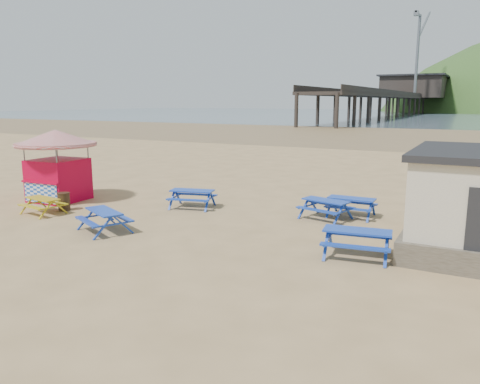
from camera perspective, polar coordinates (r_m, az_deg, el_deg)
The scene contains 12 objects.
ground at distance 17.85m, azimuth -2.96°, elevation -3.89°, with size 400.00×400.00×0.00m, color tan.
wet_sand at distance 70.53m, azimuth 20.59°, elevation 6.56°, with size 400.00×400.00×0.00m, color olive.
sea at distance 185.09m, azimuth 25.26°, elevation 8.53°, with size 400.00×400.00×0.00m, color #4C606D.
picnic_table_blue_a at distance 20.54m, azimuth -5.84°, elevation -0.83°, with size 2.19×1.92×0.79m.
picnic_table_blue_b at distance 18.77m, azimuth 10.40°, elevation -2.10°, with size 2.15×1.89×0.77m.
picnic_table_blue_c at distance 19.37m, azimuth 13.40°, elevation -1.81°, with size 1.87×1.51×0.77m.
picnic_table_blue_d at distance 17.37m, azimuth -16.20°, elevation -3.42°, with size 2.30×2.13×0.77m.
picnic_table_blue_f at distance 14.47m, azimuth 14.06°, elevation -6.08°, with size 2.18×1.85×0.83m.
picnic_table_yellow at distance 20.94m, azimuth -22.87°, elevation -1.57°, with size 1.79×1.52×0.68m.
ice_cream_kiosk at distance 23.28m, azimuth -21.43°, elevation 4.08°, with size 3.91×3.91×3.31m.
litter_bin at distance 21.28m, azimuth -20.67°, elevation -1.08°, with size 0.52×0.52×0.77m.
pier at distance 194.91m, azimuth 20.15°, elevation 10.58°, with size 24.00×220.00×39.29m.
Camera 1 is at (8.82, -14.82, 4.57)m, focal length 35.00 mm.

